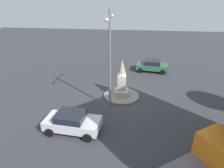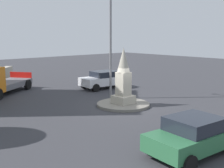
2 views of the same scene
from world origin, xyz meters
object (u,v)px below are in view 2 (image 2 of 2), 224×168
at_px(monument, 123,78).
at_px(car_white_passing, 103,79).
at_px(car_green_far_side, 194,135).
at_px(streetlamp, 111,31).

distance_m(monument, car_white_passing, 6.55).
relative_size(car_white_passing, car_green_far_side, 1.00).
height_order(streetlamp, car_white_passing, streetlamp).
bearing_deg(monument, car_green_far_side, 155.35).
relative_size(monument, car_green_far_side, 0.88).
xyz_separation_m(monument, car_white_passing, (5.66, -3.12, -1.03)).
distance_m(streetlamp, car_white_passing, 5.84).
relative_size(streetlamp, car_white_passing, 1.98).
bearing_deg(streetlamp, car_green_far_side, 156.17).
relative_size(streetlamp, car_green_far_side, 1.98).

